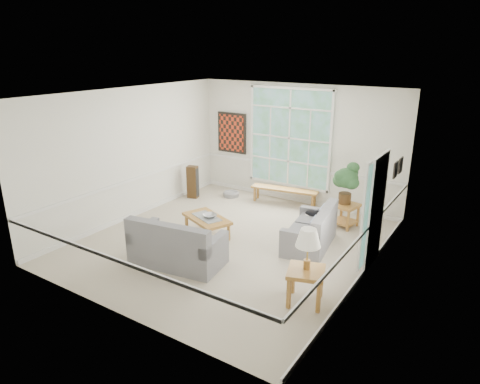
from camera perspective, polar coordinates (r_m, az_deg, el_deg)
name	(u,v)px	position (r m, az deg, el deg)	size (l,w,h in m)	color
floor	(231,242)	(8.91, -1.25, -6.68)	(5.50, 6.00, 0.01)	#B3A792
ceiling	(230,94)	(8.09, -1.40, 12.93)	(5.50, 6.00, 0.02)	white
wall_back	(297,144)	(10.91, 7.61, 6.30)	(5.50, 0.02, 3.00)	silver
wall_front	(110,222)	(6.26, -16.95, -3.83)	(5.50, 0.02, 3.00)	silver
wall_left	(131,154)	(10.13, -14.35, 4.92)	(0.02, 6.00, 3.00)	silver
wall_right	(370,197)	(7.26, 16.94, -0.70)	(0.02, 6.00, 3.00)	silver
window_back	(289,138)	(10.93, 6.60, 7.17)	(2.30, 0.08, 2.40)	white
entry_door	(375,212)	(7.97, 17.61, -2.49)	(0.08, 0.90, 2.10)	white
door_sidelight	(365,218)	(7.37, 16.32, -3.28)	(0.08, 0.26, 1.90)	white
wall_art	(232,133)	(11.79, -1.12, 7.89)	(0.90, 0.06, 1.10)	maroon
wall_frame_near	(395,170)	(8.89, 19.98, 2.81)	(0.04, 0.26, 0.32)	black
wall_frame_far	(400,165)	(9.27, 20.57, 3.37)	(0.04, 0.26, 0.32)	black
loveseat_right	(310,227)	(8.69, 9.30, -4.63)	(0.78, 1.51, 0.82)	slate
loveseat_front	(178,241)	(7.97, -8.33, -6.44)	(1.68, 0.87, 0.91)	slate
coffee_table	(207,226)	(9.15, -4.42, -4.57)	(1.11, 0.60, 0.41)	#9D6A2E
pewter_bowl	(210,215)	(9.04, -4.05, -3.14)	(0.34, 0.34, 0.08)	gray
window_bench	(284,196)	(11.01, 5.91, -0.54)	(1.72, 0.33, 0.40)	#9D6A2E
end_table	(345,215)	(9.84, 13.79, -3.01)	(0.53, 0.53, 0.53)	#9D6A2E
houseplant	(346,183)	(9.64, 13.94, 1.20)	(0.56, 0.56, 0.95)	#28512A
side_table	(305,286)	(6.89, 8.71, -12.30)	(0.56, 0.56, 0.57)	#9D6A2E
table_lamp	(308,249)	(6.63, 9.01, -7.54)	(0.39, 0.39, 0.67)	white
pet_bed	(231,194)	(11.54, -1.19, -0.26)	(0.44, 0.44, 0.13)	gray
floor_speaker	(193,182)	(11.41, -6.32, 1.34)	(0.27, 0.21, 0.86)	#3C2712
cat	(313,213)	(9.15, 9.66, -2.83)	(0.33, 0.23, 0.15)	black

